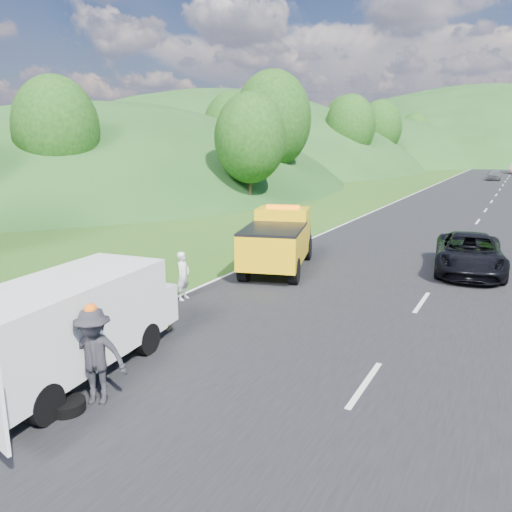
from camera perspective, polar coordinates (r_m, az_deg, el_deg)
The scene contains 12 objects.
ground at distance 13.29m, azimuth 2.22°, elevation -8.20°, with size 320.00×320.00×0.00m, color #38661E.
road_surface at distance 51.42m, azimuth 25.76°, elevation 6.29°, with size 14.00×200.00×0.02m, color black.
tree_line_left at distance 75.38m, azimuth 9.59°, elevation 9.07°, with size 14.00×140.00×14.00m, color #315F1C, non-canonical shape.
tow_truck at distance 18.97m, azimuth 2.58°, elevation 1.85°, with size 3.45×5.83×2.36m.
white_van at distance 10.99m, azimuth -20.64°, elevation -7.07°, with size 3.25×6.17×2.10m.
woman at distance 15.72m, azimuth -8.22°, elevation -4.97°, with size 0.55×0.40×1.50m, color silver.
child at distance 13.34m, azimuth -10.15°, elevation -8.33°, with size 0.47×0.37×0.97m, color tan.
worker at distance 10.21m, azimuth -17.62°, elevation -15.70°, with size 1.20×0.69×1.85m, color black.
suitcase at distance 16.01m, azimuth -13.44°, elevation -3.70°, with size 0.38×0.21×0.61m, color #635F4A.
spare_tire at distance 10.08m, azimuth -20.70°, elevation -16.33°, with size 0.65×0.65×0.20m, color black.
passing_suv at distance 20.40m, azimuth 23.03°, elevation -1.72°, with size 2.37×5.13×1.43m, color black.
dist_car_a at distance 71.71m, azimuth 25.53°, elevation 7.82°, with size 1.60×3.98×1.36m, color #4D4E52.
Camera 1 is at (5.46, -11.14, 4.78)m, focal length 35.00 mm.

